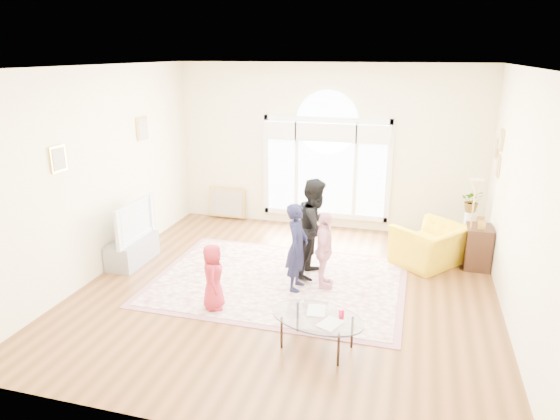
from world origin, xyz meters
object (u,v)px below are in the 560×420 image
(area_rug, at_px, (279,281))
(armchair, at_px, (430,245))
(tv_console, at_px, (133,251))
(coffee_table, at_px, (317,318))
(television, at_px, (130,220))

(area_rug, height_order, armchair, armchair)
(area_rug, distance_m, armchair, 2.60)
(tv_console, bearing_deg, area_rug, -1.37)
(area_rug, distance_m, coffee_table, 1.89)
(coffee_table, xyz_separation_m, armchair, (1.30, 2.90, -0.06))
(tv_console, distance_m, coffee_table, 3.86)
(area_rug, xyz_separation_m, coffee_table, (0.92, -1.61, 0.39))
(coffee_table, height_order, armchair, armchair)
(television, bearing_deg, area_rug, -1.38)
(area_rug, relative_size, television, 3.17)
(area_rug, xyz_separation_m, tv_console, (-2.56, 0.06, 0.20))
(coffee_table, distance_m, armchair, 3.18)
(coffee_table, bearing_deg, tv_console, 168.03)
(area_rug, distance_m, tv_console, 2.56)
(armchair, bearing_deg, coffee_table, 13.63)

